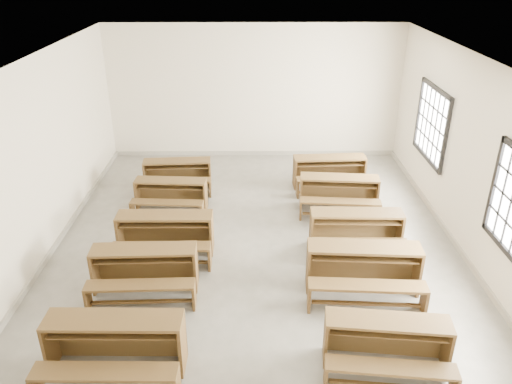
{
  "coord_description": "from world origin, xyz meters",
  "views": [
    {
      "loc": [
        -0.06,
        -7.53,
        4.64
      ],
      "look_at": [
        0.0,
        0.0,
        1.0
      ],
      "focal_mm": 35.0,
      "sensor_mm": 36.0,
      "label": 1
    }
  ],
  "objects_px": {
    "desk_set_0": "(115,342)",
    "desk_set_8": "(339,191)",
    "desk_set_6": "(363,266)",
    "desk_set_7": "(356,228)",
    "desk_set_1": "(144,267)",
    "desk_set_4": "(177,173)",
    "desk_set_9": "(330,170)",
    "desk_set_5": "(387,341)",
    "desk_set_3": "(171,193)",
    "desk_set_2": "(165,232)"
  },
  "relations": [
    {
      "from": "desk_set_0",
      "to": "desk_set_8",
      "type": "xyz_separation_m",
      "value": [
        3.36,
        4.21,
        -0.03
      ]
    },
    {
      "from": "desk_set_6",
      "to": "desk_set_7",
      "type": "bearing_deg",
      "value": 87.84
    },
    {
      "from": "desk_set_1",
      "to": "desk_set_7",
      "type": "relative_size",
      "value": 1.0
    },
    {
      "from": "desk_set_1",
      "to": "desk_set_4",
      "type": "xyz_separation_m",
      "value": [
        0.01,
        3.59,
        -0.03
      ]
    },
    {
      "from": "desk_set_1",
      "to": "desk_set_6",
      "type": "distance_m",
      "value": 3.26
    },
    {
      "from": "desk_set_6",
      "to": "desk_set_9",
      "type": "distance_m",
      "value": 3.69
    },
    {
      "from": "desk_set_1",
      "to": "desk_set_5",
      "type": "height_order",
      "value": "desk_set_1"
    },
    {
      "from": "desk_set_3",
      "to": "desk_set_7",
      "type": "height_order",
      "value": "desk_set_7"
    },
    {
      "from": "desk_set_0",
      "to": "desk_set_9",
      "type": "relative_size",
      "value": 1.05
    },
    {
      "from": "desk_set_0",
      "to": "desk_set_8",
      "type": "distance_m",
      "value": 5.38
    },
    {
      "from": "desk_set_0",
      "to": "desk_set_9",
      "type": "distance_m",
      "value": 6.21
    },
    {
      "from": "desk_set_3",
      "to": "desk_set_2",
      "type": "bearing_deg",
      "value": -81.11
    },
    {
      "from": "desk_set_0",
      "to": "desk_set_6",
      "type": "height_order",
      "value": "desk_set_6"
    },
    {
      "from": "desk_set_6",
      "to": "desk_set_9",
      "type": "height_order",
      "value": "desk_set_6"
    },
    {
      "from": "desk_set_1",
      "to": "desk_set_3",
      "type": "distance_m",
      "value": 2.61
    },
    {
      "from": "desk_set_1",
      "to": "desk_set_7",
      "type": "distance_m",
      "value": 3.55
    },
    {
      "from": "desk_set_6",
      "to": "desk_set_2",
      "type": "bearing_deg",
      "value": 164.72
    },
    {
      "from": "desk_set_8",
      "to": "desk_set_9",
      "type": "height_order",
      "value": "desk_set_9"
    },
    {
      "from": "desk_set_2",
      "to": "desk_set_3",
      "type": "height_order",
      "value": "desk_set_2"
    },
    {
      "from": "desk_set_0",
      "to": "desk_set_7",
      "type": "bearing_deg",
      "value": 39.59
    },
    {
      "from": "desk_set_0",
      "to": "desk_set_6",
      "type": "xyz_separation_m",
      "value": [
        3.3,
        1.57,
        0.01
      ]
    },
    {
      "from": "desk_set_0",
      "to": "desk_set_9",
      "type": "bearing_deg",
      "value": 58.68
    },
    {
      "from": "desk_set_7",
      "to": "desk_set_8",
      "type": "height_order",
      "value": "desk_set_7"
    },
    {
      "from": "desk_set_0",
      "to": "desk_set_2",
      "type": "xyz_separation_m",
      "value": [
        0.19,
        2.63,
        -0.01
      ]
    },
    {
      "from": "desk_set_0",
      "to": "desk_set_6",
      "type": "distance_m",
      "value": 3.65
    },
    {
      "from": "desk_set_3",
      "to": "desk_set_6",
      "type": "xyz_separation_m",
      "value": [
        3.25,
        -2.66,
        0.07
      ]
    },
    {
      "from": "desk_set_2",
      "to": "desk_set_9",
      "type": "relative_size",
      "value": 1.01
    },
    {
      "from": "desk_set_6",
      "to": "desk_set_8",
      "type": "distance_m",
      "value": 2.64
    },
    {
      "from": "desk_set_9",
      "to": "desk_set_0",
      "type": "bearing_deg",
      "value": -125.43
    },
    {
      "from": "desk_set_0",
      "to": "desk_set_8",
      "type": "height_order",
      "value": "desk_set_0"
    },
    {
      "from": "desk_set_4",
      "to": "desk_set_8",
      "type": "bearing_deg",
      "value": -20.43
    },
    {
      "from": "desk_set_3",
      "to": "desk_set_5",
      "type": "height_order",
      "value": "desk_set_5"
    },
    {
      "from": "desk_set_3",
      "to": "desk_set_5",
      "type": "xyz_separation_m",
      "value": [
        3.23,
        -4.19,
        0.03
      ]
    },
    {
      "from": "desk_set_1",
      "to": "desk_set_6",
      "type": "bearing_deg",
      "value": -2.66
    },
    {
      "from": "desk_set_9",
      "to": "desk_set_1",
      "type": "bearing_deg",
      "value": -135.16
    },
    {
      "from": "desk_set_4",
      "to": "desk_set_5",
      "type": "height_order",
      "value": "desk_set_5"
    },
    {
      "from": "desk_set_7",
      "to": "desk_set_6",
      "type": "bearing_deg",
      "value": -94.08
    },
    {
      "from": "desk_set_0",
      "to": "desk_set_4",
      "type": "xyz_separation_m",
      "value": [
        0.05,
        5.2,
        -0.06
      ]
    },
    {
      "from": "desk_set_1",
      "to": "desk_set_4",
      "type": "bearing_deg",
      "value": 88.06
    },
    {
      "from": "desk_set_8",
      "to": "desk_set_9",
      "type": "relative_size",
      "value": 1.01
    },
    {
      "from": "desk_set_2",
      "to": "desk_set_9",
      "type": "bearing_deg",
      "value": 40.14
    },
    {
      "from": "desk_set_2",
      "to": "desk_set_8",
      "type": "relative_size",
      "value": 1.0
    },
    {
      "from": "desk_set_6",
      "to": "desk_set_7",
      "type": "xyz_separation_m",
      "value": [
        0.12,
        1.16,
        -0.03
      ]
    },
    {
      "from": "desk_set_3",
      "to": "desk_set_9",
      "type": "distance_m",
      "value": 3.43
    },
    {
      "from": "desk_set_5",
      "to": "desk_set_6",
      "type": "xyz_separation_m",
      "value": [
        0.02,
        1.53,
        0.04
      ]
    },
    {
      "from": "desk_set_3",
      "to": "desk_set_1",
      "type": "bearing_deg",
      "value": -86.31
    },
    {
      "from": "desk_set_0",
      "to": "desk_set_5",
      "type": "bearing_deg",
      "value": 1.57
    },
    {
      "from": "desk_set_3",
      "to": "desk_set_8",
      "type": "xyz_separation_m",
      "value": [
        3.31,
        -0.02,
        0.03
      ]
    },
    {
      "from": "desk_set_4",
      "to": "desk_set_7",
      "type": "distance_m",
      "value": 4.18
    },
    {
      "from": "desk_set_7",
      "to": "desk_set_4",
      "type": "bearing_deg",
      "value": 145.4
    }
  ]
}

